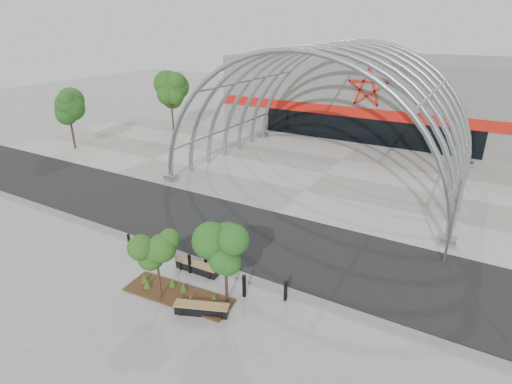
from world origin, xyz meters
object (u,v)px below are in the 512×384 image
Objects in this scene: street_tree_1 at (225,245)px; bollard_2 at (190,264)px; signal_pole at (453,221)px; bench_1 at (202,309)px; bench_0 at (197,268)px; street_tree_0 at (156,253)px.

street_tree_1 is 3.98× the size of bollard_2.
signal_pole is 11.43m from street_tree_1.
bench_0 is at bearing 131.08° from bench_1.
signal_pole is 1.98× the size of bench_1.
bench_1 is (2.10, -2.41, -0.00)m from bench_0.
bench_1 is at bearing -42.80° from bollard_2.
street_tree_0 is (-10.65, -9.46, -0.05)m from signal_pole.
signal_pole is 12.84m from bench_0.
street_tree_1 is 3.85m from bollard_2.
street_tree_0 is 1.40× the size of bench_0.
signal_pole is 1.97× the size of bench_0.
signal_pole is 12.82m from bench_1.
street_tree_0 reaches higher than bench_1.
bollard_2 is (-10.81, -7.20, -1.93)m from signal_pole.
bench_1 is 3.22m from bollard_2.
street_tree_0 is 0.82× the size of street_tree_1.
bollard_2 is at bearing -138.77° from bench_0.
signal_pole is at bearing 33.49° from bench_0.
street_tree_1 is at bearing 25.25° from street_tree_0.
street_tree_0 is 3.26× the size of bollard_2.
street_tree_1 reaches higher than bench_0.
signal_pole reaches higher than bollard_2.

